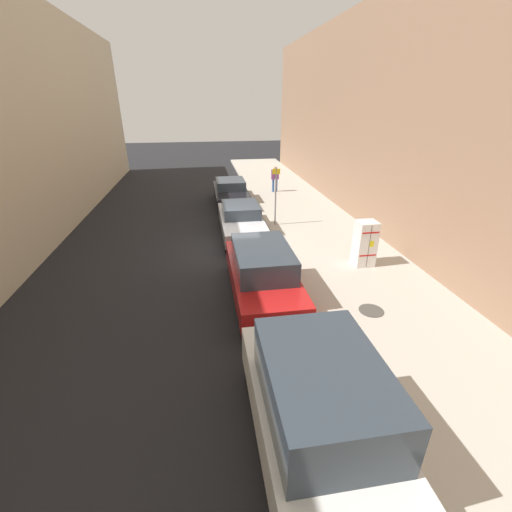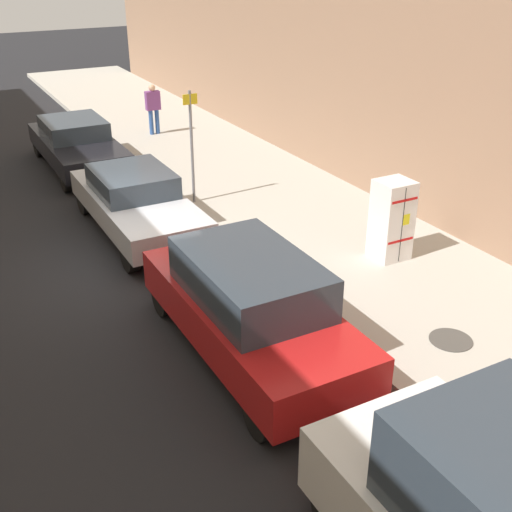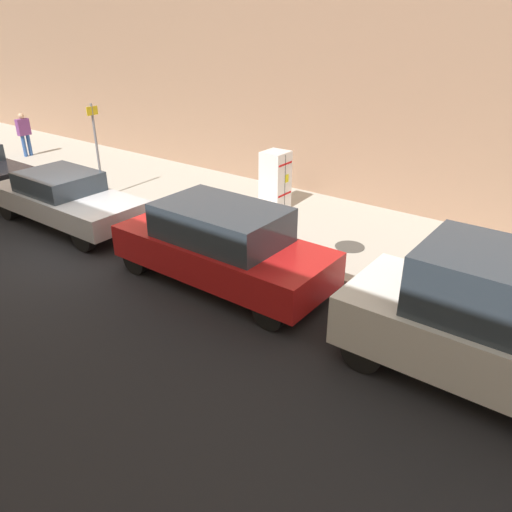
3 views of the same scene
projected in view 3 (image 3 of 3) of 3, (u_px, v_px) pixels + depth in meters
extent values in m
plane|color=black|center=(77.00, 248.00, 12.18)|extent=(80.00, 80.00, 0.00)
cube|color=#B2ADA0|center=(201.00, 197.00, 15.35)|extent=(4.56, 44.00, 0.16)
cube|color=#937056|center=(265.00, 26.00, 15.67)|extent=(2.06, 39.60, 9.64)
cube|color=white|center=(275.00, 181.00, 13.84)|extent=(0.69, 0.65, 1.64)
cube|color=black|center=(285.00, 183.00, 13.66)|extent=(0.01, 0.01, 1.56)
cube|color=yellow|center=(287.00, 178.00, 13.67)|extent=(0.16, 0.01, 0.22)
cube|color=red|center=(286.00, 164.00, 13.43)|extent=(0.62, 0.01, 0.05)
cube|color=red|center=(285.00, 194.00, 13.80)|extent=(0.62, 0.01, 0.05)
cylinder|color=#47443F|center=(350.00, 247.00, 11.84)|extent=(0.70, 0.70, 0.02)
cylinder|color=slate|center=(97.00, 152.00, 14.56)|extent=(0.07, 0.07, 2.74)
cube|color=yellow|center=(92.00, 111.00, 14.04)|extent=(0.36, 0.02, 0.24)
cylinder|color=#2D5193|center=(29.00, 145.00, 19.48)|extent=(0.14, 0.14, 0.81)
cylinder|color=#2D5193|center=(24.00, 146.00, 19.32)|extent=(0.14, 0.14, 0.81)
cube|color=#7A3D7F|center=(23.00, 127.00, 19.09)|extent=(0.47, 0.22, 0.61)
sphere|color=tan|center=(21.00, 116.00, 18.91)|extent=(0.22, 0.22, 0.22)
cylinder|color=black|center=(26.00, 182.00, 15.87)|extent=(0.22, 0.70, 0.70)
cube|color=silver|center=(67.00, 202.00, 13.28)|extent=(1.82, 4.69, 0.55)
cube|color=#2D3842|center=(59.00, 181.00, 13.18)|extent=(1.61, 1.97, 0.50)
cylinder|color=black|center=(134.00, 217.00, 13.02)|extent=(0.22, 0.74, 0.74)
cylinder|color=black|center=(83.00, 236.00, 11.90)|extent=(0.22, 0.74, 0.74)
cylinder|color=black|center=(58.00, 192.00, 14.90)|extent=(0.22, 0.74, 0.74)
cylinder|color=black|center=(7.00, 206.00, 13.77)|extent=(0.22, 0.74, 0.74)
cube|color=red|center=(222.00, 254.00, 10.32)|extent=(1.86, 4.72, 0.70)
cube|color=#2D3842|center=(221.00, 222.00, 10.02)|extent=(1.63, 2.60, 0.70)
cylinder|color=black|center=(316.00, 279.00, 10.07)|extent=(0.22, 0.64, 0.64)
cylinder|color=black|center=(270.00, 313.00, 8.92)|extent=(0.22, 0.64, 0.64)
cylinder|color=black|center=(188.00, 236.00, 12.02)|extent=(0.22, 0.64, 0.64)
cylinder|color=black|center=(136.00, 260.00, 10.87)|extent=(0.22, 0.64, 0.64)
cube|color=silver|center=(498.00, 342.00, 7.36)|extent=(1.99, 4.62, 0.85)
cube|color=#2D3842|center=(512.00, 289.00, 6.97)|extent=(1.75, 2.54, 0.95)
cylinder|color=black|center=(405.00, 306.00, 9.10)|extent=(0.22, 0.68, 0.68)
cylinder|color=black|center=(363.00, 352.00, 7.86)|extent=(0.22, 0.68, 0.68)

